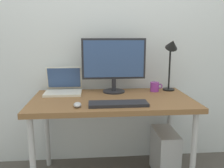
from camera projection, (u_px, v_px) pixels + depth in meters
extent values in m
cube|color=silver|center=(108.00, 30.00, 2.24)|extent=(4.40, 0.04, 2.60)
cube|color=brown|center=(112.00, 101.00, 1.97)|extent=(1.32, 0.69, 0.04)
cylinder|color=#B2B2B7|center=(33.00, 163.00, 1.71)|extent=(0.04, 0.04, 0.70)
cylinder|color=#B2B2B7|center=(193.00, 156.00, 1.81)|extent=(0.04, 0.04, 0.70)
cylinder|color=#B2B2B7|center=(47.00, 131.00, 2.27)|extent=(0.04, 0.04, 0.70)
cylinder|color=#B2B2B7|center=(169.00, 127.00, 2.37)|extent=(0.04, 0.04, 0.70)
cylinder|color=#232328|center=(114.00, 91.00, 2.17)|extent=(0.20, 0.20, 0.01)
cylinder|color=#232328|center=(114.00, 85.00, 2.16)|extent=(0.04, 0.04, 0.11)
cube|color=#232328|center=(114.00, 59.00, 2.11)|extent=(0.57, 0.03, 0.36)
cube|color=#334C7F|center=(114.00, 59.00, 2.10)|extent=(0.53, 0.01, 0.32)
cube|color=silver|center=(63.00, 93.00, 2.10)|extent=(0.32, 0.22, 0.02)
cube|color=silver|center=(64.00, 78.00, 2.20)|extent=(0.32, 0.06, 0.21)
cube|color=#334C7F|center=(64.00, 78.00, 2.19)|extent=(0.30, 0.04, 0.18)
cylinder|color=black|center=(168.00, 89.00, 2.25)|extent=(0.11, 0.11, 0.01)
cylinder|color=black|center=(169.00, 68.00, 2.21)|extent=(0.02, 0.02, 0.39)
cone|color=black|center=(172.00, 44.00, 2.12)|extent=(0.11, 0.14, 0.13)
cube|color=#232328|center=(118.00, 104.00, 1.76)|extent=(0.44, 0.14, 0.02)
ellipsoid|color=#B2B2B7|center=(77.00, 105.00, 1.72)|extent=(0.06, 0.09, 0.03)
cylinder|color=purple|center=(155.00, 87.00, 2.19)|extent=(0.08, 0.08, 0.09)
torus|color=purple|center=(160.00, 86.00, 2.20)|extent=(0.05, 0.01, 0.05)
cube|color=#B2B2B7|center=(165.00, 153.00, 2.14)|extent=(0.18, 0.36, 0.42)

